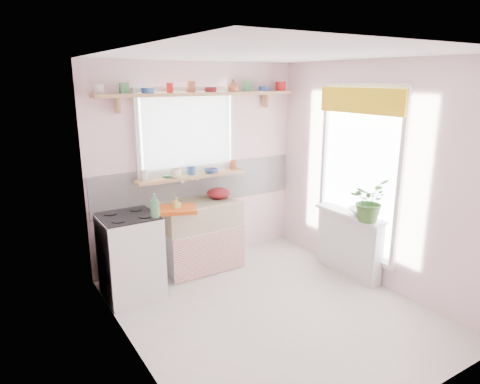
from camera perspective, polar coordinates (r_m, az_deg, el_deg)
room at (r=5.12m, az=4.74°, el=4.41°), size 3.20×3.20×3.20m
sink_unit at (r=5.31m, az=-5.38°, el=-5.72°), size 0.95×0.65×1.11m
cooker at (r=4.77m, az=-14.39°, el=-8.25°), size 0.58×0.58×0.93m
radiator_ledge at (r=5.32m, az=14.37°, el=-6.52°), size 0.22×0.95×0.78m
windowsill at (r=5.27m, az=-6.48°, el=2.12°), size 1.40×0.22×0.04m
pine_shelf at (r=5.20m, az=-5.23°, el=12.89°), size 2.52×0.24×0.04m
shelf_crockery at (r=5.19m, az=-5.48°, el=13.70°), size 2.47×0.11×0.12m
sill_crockery at (r=5.26m, az=-6.51°, el=2.94°), size 1.35×0.11×0.12m
dish_tray at (r=4.86m, az=-8.43°, el=-2.33°), size 0.52×0.46×0.04m
colander at (r=5.32m, az=-2.85°, el=-0.14°), size 0.35×0.35×0.14m
jade_plant at (r=4.87m, az=16.76°, el=-1.07°), size 0.53×0.50×0.47m
fruit_bowl at (r=5.10m, az=16.30°, el=-2.60°), size 0.39×0.39×0.08m
herb_pot at (r=4.85m, az=17.40°, el=-2.92°), size 0.10×0.07×0.19m
soap_bottle_sink at (r=4.84m, az=-8.46°, el=-1.63°), size 0.08×0.09×0.17m
sill_cup at (r=5.11m, az=-8.60°, el=2.49°), size 0.16×0.16×0.11m
sill_bowl at (r=5.32m, az=-3.86°, el=2.82°), size 0.20×0.20×0.06m
shelf_vase at (r=5.35m, az=-0.92°, el=14.00°), size 0.15×0.15×0.15m
cooker_bottle at (r=4.44m, az=-11.29°, el=-1.80°), size 0.12×0.13×0.25m
fruit at (r=5.09m, az=16.35°, el=-1.90°), size 0.20×0.14×0.10m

